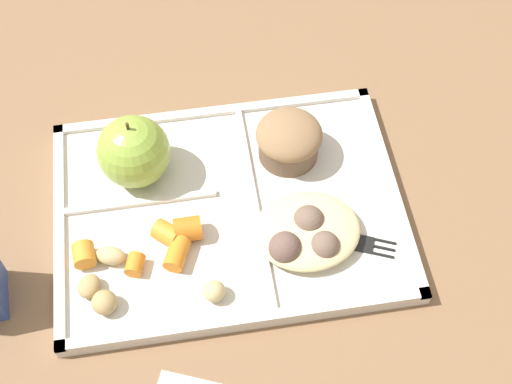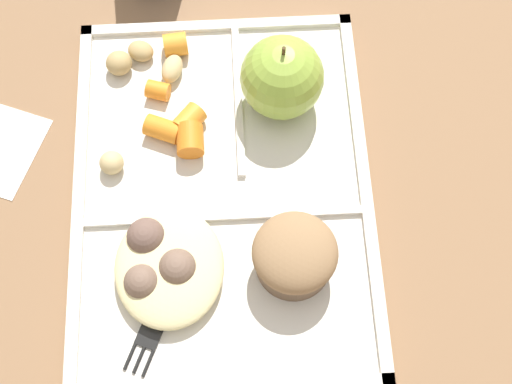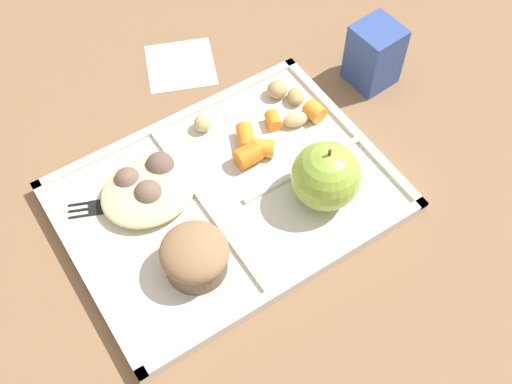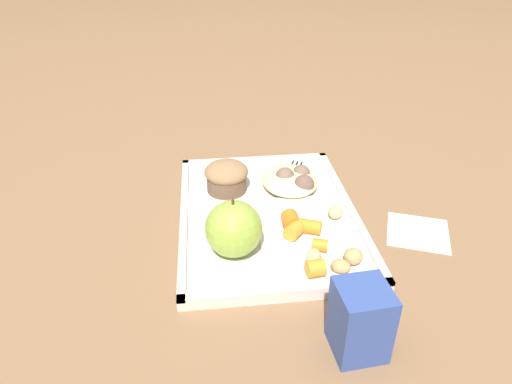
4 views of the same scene
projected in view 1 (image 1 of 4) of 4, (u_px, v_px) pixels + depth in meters
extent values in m
plane|color=#846042|center=(229.00, 213.00, 0.84)|extent=(6.00, 6.00, 0.00)
cube|color=silver|center=(229.00, 210.00, 0.84)|extent=(0.40, 0.29, 0.01)
cube|color=silver|center=(246.00, 319.00, 0.75)|extent=(0.40, 0.01, 0.01)
cube|color=silver|center=(214.00, 111.00, 0.90)|extent=(0.40, 0.01, 0.01)
cube|color=silver|center=(59.00, 228.00, 0.81)|extent=(0.01, 0.29, 0.01)
cube|color=silver|center=(391.00, 184.00, 0.84)|extent=(0.01, 0.29, 0.01)
cube|color=silver|center=(255.00, 202.00, 0.83)|extent=(0.01, 0.27, 0.01)
cube|color=silver|center=(141.00, 202.00, 0.83)|extent=(0.18, 0.01, 0.01)
sphere|color=#93B742|center=(134.00, 152.00, 0.82)|extent=(0.08, 0.08, 0.08)
cylinder|color=#4C381E|center=(128.00, 127.00, 0.78)|extent=(0.00, 0.00, 0.01)
cylinder|color=brown|center=(288.00, 146.00, 0.86)|extent=(0.07, 0.07, 0.03)
ellipsoid|color=#93704C|center=(289.00, 135.00, 0.84)|extent=(0.08, 0.08, 0.04)
cylinder|color=orange|center=(188.00, 229.00, 0.80)|extent=(0.03, 0.03, 0.03)
cylinder|color=orange|center=(84.00, 255.00, 0.78)|extent=(0.03, 0.03, 0.02)
cylinder|color=orange|center=(167.00, 233.00, 0.80)|extent=(0.04, 0.04, 0.02)
cylinder|color=orange|center=(177.00, 254.00, 0.78)|extent=(0.03, 0.04, 0.02)
cylinder|color=orange|center=(135.00, 264.00, 0.78)|extent=(0.03, 0.03, 0.02)
ellipsoid|color=tan|center=(89.00, 286.00, 0.76)|extent=(0.03, 0.04, 0.02)
ellipsoid|color=tan|center=(104.00, 302.00, 0.75)|extent=(0.04, 0.04, 0.02)
ellipsoid|color=tan|center=(111.00, 256.00, 0.78)|extent=(0.04, 0.03, 0.02)
ellipsoid|color=tan|center=(214.00, 291.00, 0.76)|extent=(0.03, 0.03, 0.02)
ellipsoid|color=beige|center=(307.00, 231.00, 0.80)|extent=(0.12, 0.10, 0.03)
sphere|color=#755B4C|center=(309.00, 221.00, 0.80)|extent=(0.04, 0.04, 0.04)
sphere|color=brown|center=(285.00, 248.00, 0.78)|extent=(0.04, 0.04, 0.04)
sphere|color=#755B4C|center=(325.00, 246.00, 0.78)|extent=(0.03, 0.03, 0.03)
cube|color=black|center=(308.00, 232.00, 0.81)|extent=(0.08, 0.04, 0.00)
cube|color=black|center=(360.00, 243.00, 0.80)|extent=(0.04, 0.03, 0.00)
cylinder|color=black|center=(383.00, 255.00, 0.79)|extent=(0.02, 0.01, 0.00)
cylinder|color=black|center=(384.00, 248.00, 0.80)|extent=(0.02, 0.01, 0.00)
cylinder|color=black|center=(385.00, 241.00, 0.80)|extent=(0.02, 0.01, 0.00)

